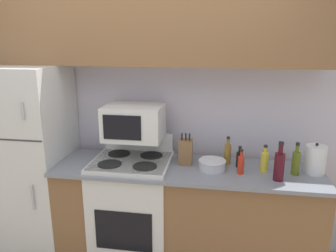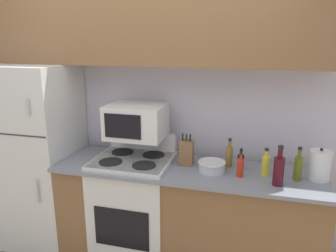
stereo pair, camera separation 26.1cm
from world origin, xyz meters
name	(u,v)px [view 2 (the right image)]	position (x,y,z in m)	size (l,w,h in m)	color
wall_back	(156,112)	(0.00, 0.68, 1.27)	(8.00, 0.05, 2.55)	silver
lower_cabinets	(186,217)	(0.38, 0.29, 0.46)	(2.18, 0.62, 0.92)	brown
refrigerator	(36,156)	(-1.09, 0.32, 0.86)	(0.75, 0.67, 1.73)	silver
upper_cabinets	(149,24)	(0.00, 0.49, 2.06)	(2.93, 0.34, 0.66)	brown
stove	(134,207)	(-0.09, 0.28, 0.49)	(0.65, 0.60, 1.12)	silver
microwave	(136,121)	(-0.08, 0.37, 1.26)	(0.48, 0.38, 0.28)	silver
knife_block	(186,152)	(0.36, 0.35, 1.03)	(0.11, 0.10, 0.27)	brown
bowl	(212,166)	(0.59, 0.27, 0.96)	(0.22, 0.22, 0.08)	silver
bottle_olive_oil	(298,167)	(1.23, 0.26, 1.02)	(0.06, 0.06, 0.26)	#5B6619
bottle_hot_sauce	(240,167)	(0.81, 0.21, 1.00)	(0.05, 0.05, 0.20)	red
bottle_cooking_spray	(266,165)	(1.00, 0.29, 1.01)	(0.06, 0.06, 0.22)	gold
bottle_wine_red	(279,170)	(1.08, 0.14, 1.04)	(0.08, 0.08, 0.30)	#470F19
bottle_vinegar	(229,156)	(0.71, 0.40, 1.01)	(0.06, 0.06, 0.24)	olive
bottle_soy_sauce	(241,162)	(0.81, 0.35, 0.99)	(0.05, 0.05, 0.18)	black
kettle	(320,165)	(1.38, 0.32, 1.03)	(0.16, 0.16, 0.25)	white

